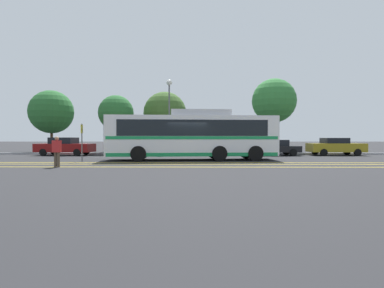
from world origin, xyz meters
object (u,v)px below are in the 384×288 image
(transit_bus, at_px, (192,135))
(parked_car_0, at_px, (65,146))
(parked_car_1, at_px, (141,147))
(bus_stop_sign, at_px, (82,138))
(parked_car_2, at_px, (202,148))
(tree_2, at_px, (116,113))
(tree_0, at_px, (274,101))
(tree_3, at_px, (51,112))
(parked_car_3, at_px, (276,148))
(pedestrian_0, at_px, (57,150))
(parked_car_4, at_px, (335,146))
(street_lamp, at_px, (169,99))
(tree_1, at_px, (165,113))

(transit_bus, height_order, parked_car_0, transit_bus)
(parked_car_1, xyz_separation_m, bus_stop_sign, (-2.55, -6.81, 0.82))
(transit_bus, xyz_separation_m, parked_car_2, (0.77, 5.60, -1.05))
(bus_stop_sign, bearing_deg, parked_car_0, 26.13)
(bus_stop_sign, height_order, tree_2, tree_2)
(tree_0, relative_size, tree_3, 1.15)
(parked_car_3, xyz_separation_m, tree_3, (-22.57, 6.65, 3.66))
(pedestrian_0, xyz_separation_m, tree_0, (15.36, 15.90, 4.49))
(transit_bus, distance_m, parked_car_1, 7.11)
(transit_bus, height_order, parked_car_4, transit_bus)
(parked_car_2, distance_m, tree_3, 17.76)
(parked_car_4, distance_m, tree_2, 20.37)
(transit_bus, distance_m, street_lamp, 8.79)
(parked_car_0, xyz_separation_m, bus_stop_sign, (4.10, -6.85, 0.75))
(parked_car_0, relative_size, parked_car_1, 1.12)
(bus_stop_sign, height_order, tree_3, tree_3)
(parked_car_3, relative_size, tree_3, 0.60)
(bus_stop_sign, bearing_deg, parked_car_2, -52.98)
(street_lamp, bearing_deg, parked_car_4, -8.05)
(street_lamp, xyz_separation_m, tree_0, (10.66, 3.05, 0.17))
(parked_car_0, height_order, parked_car_2, parked_car_0)
(transit_bus, height_order, parked_car_2, transit_bus)
(transit_bus, bearing_deg, tree_3, 47.56)
(parked_car_1, distance_m, street_lamp, 5.56)
(pedestrian_0, distance_m, tree_1, 17.15)
(parked_car_0, bearing_deg, parked_car_1, 94.32)
(tree_0, distance_m, tree_3, 23.88)
(transit_bus, distance_m, parked_car_2, 5.75)
(parked_car_3, height_order, tree_0, tree_0)
(tree_1, relative_size, tree_2, 1.13)
(transit_bus, xyz_separation_m, street_lamp, (-2.24, 7.75, 3.49))
(parked_car_1, distance_m, bus_stop_sign, 7.32)
(tree_1, height_order, tree_2, tree_1)
(tree_1, bearing_deg, parked_car_3, -30.65)
(tree_0, xyz_separation_m, tree_1, (-11.41, 0.47, -1.26))
(parked_car_1, bearing_deg, tree_1, -18.93)
(parked_car_0, bearing_deg, tree_1, 130.24)
(parked_car_2, bearing_deg, tree_1, 32.69)
(parked_car_0, bearing_deg, parked_car_3, 94.10)
(parked_car_0, relative_size, tree_2, 0.88)
(parked_car_1, bearing_deg, pedestrian_0, 162.35)
(pedestrian_0, xyz_separation_m, tree_2, (-0.54, 13.65, 3.05))
(pedestrian_0, distance_m, bus_stop_sign, 3.76)
(parked_car_3, xyz_separation_m, parked_car_4, (5.28, 0.42, 0.09))
(parked_car_3, distance_m, parked_car_4, 5.30)
(bus_stop_sign, relative_size, tree_2, 0.43)
(parked_car_4, height_order, bus_stop_sign, bus_stop_sign)
(street_lamp, bearing_deg, transit_bus, -73.85)
(parked_car_0, distance_m, street_lamp, 10.22)
(transit_bus, relative_size, tree_2, 2.08)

